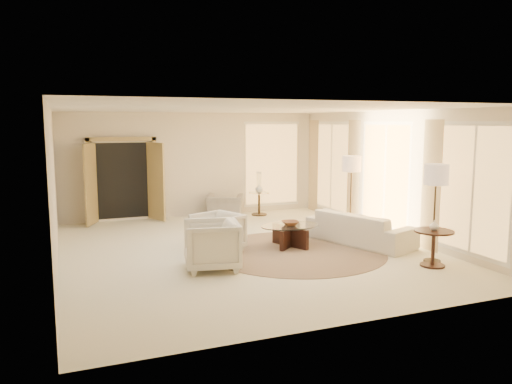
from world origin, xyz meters
name	(u,v)px	position (x,y,z in m)	size (l,w,h in m)	color
room	(245,181)	(0.00, 0.00, 1.40)	(7.04, 8.04, 2.83)	#EBE5C6
windows_right	(387,176)	(3.45, 0.10, 1.35)	(0.10, 6.40, 2.40)	#EFB55F
window_back_corner	(272,164)	(2.30, 3.95, 1.35)	(1.70, 0.10, 2.40)	#EFB55F
curtains_right	(362,174)	(3.40, 1.00, 1.30)	(0.06, 5.20, 2.60)	tan
french_doors	(123,181)	(-1.90, 3.82, 1.07)	(1.95, 0.66, 2.16)	#A58E51
area_rug	(296,251)	(0.89, -0.53, 0.01)	(3.53, 3.53, 0.01)	#493629
sofa	(360,228)	(2.44, -0.40, 0.34)	(2.30, 0.90, 0.67)	silver
armchair_left	(217,231)	(-0.56, 0.04, 0.43)	(0.83, 0.77, 0.85)	silver
armchair_right	(211,243)	(-1.00, -1.03, 0.47)	(0.92, 0.86, 0.94)	silver
accent_chair	(225,202)	(0.68, 3.40, 0.41)	(0.94, 0.61, 0.82)	gray
coffee_table	(290,233)	(0.95, -0.12, 0.29)	(1.47, 1.47, 0.45)	black
end_table	(433,242)	(2.71, -2.32, 0.45)	(0.69, 0.69, 0.65)	black
side_table	(259,201)	(1.68, 3.40, 0.39)	(0.55, 0.55, 0.64)	black
floor_lamp_near	(352,167)	(2.90, 0.70, 1.51)	(0.43, 0.43, 1.77)	black
floor_lamp_far	(436,179)	(2.90, -2.09, 1.53)	(0.44, 0.44, 1.80)	black
bowl	(290,223)	(0.95, -0.12, 0.50)	(0.35, 0.35, 0.09)	brown
end_vase	(434,226)	(2.71, -2.32, 0.74)	(0.18, 0.18, 0.18)	white
side_vase	(259,188)	(1.68, 3.40, 0.75)	(0.22, 0.22, 0.23)	white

